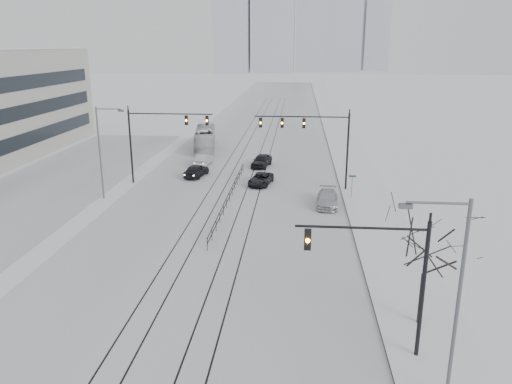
% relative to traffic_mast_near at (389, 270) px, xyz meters
% --- Properties ---
extents(road, '(22.00, 260.00, 0.02)m').
position_rel_traffic_mast_near_xyz_m(road, '(-10.79, 54.00, -4.55)').
color(road, silver).
rests_on(road, ground).
extents(sidewalk_east, '(5.00, 260.00, 0.16)m').
position_rel_traffic_mast_near_xyz_m(sidewalk_east, '(2.71, 54.00, -4.48)').
color(sidewalk_east, silver).
rests_on(sidewalk_east, ground).
extents(curb, '(0.10, 260.00, 0.12)m').
position_rel_traffic_mast_near_xyz_m(curb, '(0.26, 54.00, -4.50)').
color(curb, gray).
rests_on(curb, ground).
extents(parking_strip, '(14.00, 60.00, 0.03)m').
position_rel_traffic_mast_near_xyz_m(parking_strip, '(-30.79, 29.00, -4.55)').
color(parking_strip, silver).
rests_on(parking_strip, ground).
extents(tram_rails, '(5.30, 180.00, 0.01)m').
position_rel_traffic_mast_near_xyz_m(tram_rails, '(-10.79, 34.00, -4.54)').
color(tram_rails, black).
rests_on(tram_rails, ground).
extents(skyline, '(96.00, 48.00, 72.00)m').
position_rel_traffic_mast_near_xyz_m(skyline, '(-5.77, 267.63, 26.08)').
color(skyline, '#A6AAB7').
rests_on(skyline, ground).
extents(traffic_mast_near, '(6.10, 0.37, 7.00)m').
position_rel_traffic_mast_near_xyz_m(traffic_mast_near, '(0.00, 0.00, 0.00)').
color(traffic_mast_near, black).
rests_on(traffic_mast_near, ground).
extents(traffic_mast_ne, '(9.60, 0.37, 8.00)m').
position_rel_traffic_mast_near_xyz_m(traffic_mast_ne, '(-2.64, 29.00, 1.20)').
color(traffic_mast_ne, black).
rests_on(traffic_mast_ne, ground).
extents(traffic_mast_nw, '(9.10, 0.37, 8.00)m').
position_rel_traffic_mast_near_xyz_m(traffic_mast_nw, '(-19.31, 30.00, 1.01)').
color(traffic_mast_nw, black).
rests_on(traffic_mast_nw, ground).
extents(street_light_east, '(2.73, 0.25, 9.00)m').
position_rel_traffic_mast_near_xyz_m(street_light_east, '(1.91, -3.00, 0.65)').
color(street_light_east, '#595B60').
rests_on(street_light_east, ground).
extents(street_light_west, '(2.73, 0.25, 9.00)m').
position_rel_traffic_mast_near_xyz_m(street_light_west, '(-22.99, 24.00, 0.65)').
color(street_light_west, '#595B60').
rests_on(street_light_west, ground).
extents(bare_tree, '(4.40, 4.40, 6.10)m').
position_rel_traffic_mast_near_xyz_m(bare_tree, '(2.41, 3.00, -0.07)').
color(bare_tree, black).
rests_on(bare_tree, ground).
extents(median_fence, '(0.06, 24.00, 1.00)m').
position_rel_traffic_mast_near_xyz_m(median_fence, '(-10.79, 24.00, -4.04)').
color(median_fence, black).
rests_on(median_fence, ground).
extents(street_sign, '(0.70, 0.06, 2.40)m').
position_rel_traffic_mast_near_xyz_m(street_sign, '(1.01, 26.00, -2.96)').
color(street_sign, '#595B60').
rests_on(street_sign, ground).
extents(sedan_sb_inner, '(2.58, 4.61, 1.48)m').
position_rel_traffic_mast_near_xyz_m(sedan_sb_inner, '(-15.86, 33.11, -3.82)').
color(sedan_sb_inner, black).
rests_on(sedan_sb_inner, ground).
extents(sedan_sb_outer, '(1.95, 4.57, 1.46)m').
position_rel_traffic_mast_near_xyz_m(sedan_sb_outer, '(-16.14, 38.92, -3.83)').
color(sedan_sb_outer, '#B2B5BB').
rests_on(sedan_sb_outer, ground).
extents(sedan_nb_front, '(2.80, 4.74, 1.24)m').
position_rel_traffic_mast_near_xyz_m(sedan_nb_front, '(-8.25, 30.34, -3.94)').
color(sedan_nb_front, black).
rests_on(sedan_nb_front, ground).
extents(sedan_nb_right, '(2.24, 4.87, 1.38)m').
position_rel_traffic_mast_near_xyz_m(sedan_nb_right, '(-1.47, 23.48, -3.87)').
color(sedan_nb_right, '#B5B8BE').
rests_on(sedan_nb_right, ground).
extents(sedan_nb_far, '(2.70, 4.80, 1.54)m').
position_rel_traffic_mast_near_xyz_m(sedan_nb_far, '(-8.79, 38.65, -3.79)').
color(sedan_nb_far, black).
rests_on(sedan_nb_far, ground).
extents(box_truck, '(4.26, 11.48, 3.12)m').
position_rel_traffic_mast_near_xyz_m(box_truck, '(-17.73, 48.68, -3.00)').
color(box_truck, silver).
rests_on(box_truck, ground).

